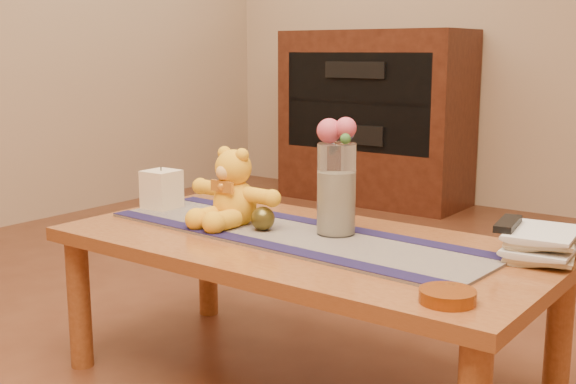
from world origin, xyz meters
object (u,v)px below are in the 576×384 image
Objects in this scene: pillar_candle at (162,189)px; glass_vase at (336,189)px; teddy_bear at (235,188)px; amber_dish at (447,296)px; bronze_ball at (263,219)px; tv_remote at (508,224)px; book_bottom at (507,251)px.

pillar_candle is 0.48× the size of glass_vase.
amber_dish is at bearing -14.32° from teddy_bear.
bronze_ball is at bearing -6.38° from teddy_bear.
glass_vase is 0.48m from tv_remote.
teddy_bear is at bearing -179.38° from book_bottom.
tv_remote is (0.00, -0.01, 0.07)m from book_bottom.
book_bottom is at bearing 13.49° from glass_vase.
teddy_bear is 1.24× the size of glass_vase.
pillar_candle is at bearing 166.62° from amber_dish.
book_bottom is at bearing 94.12° from amber_dish.
tv_remote is at bearing 93.99° from amber_dish.
book_bottom is 1.84× the size of amber_dish.
book_bottom is (0.65, 0.20, -0.03)m from bronze_ball.
pillar_candle reaches higher than amber_dish.
teddy_bear is 2.58× the size of pillar_candle.
glass_vase is 2.14× the size of amber_dish.
teddy_bear is 0.80m from tv_remote.
glass_vase is at bearing -179.15° from book_bottom.
amber_dish reaches higher than book_bottom.
glass_vase is 1.17× the size of book_bottom.
amber_dish is (0.03, -0.43, -0.07)m from tv_remote.
glass_vase reaches higher than pillar_candle.
bronze_ball is 0.58× the size of amber_dish.
teddy_bear is 1.45× the size of book_bottom.
teddy_bear reaches higher than bronze_ball.
pillar_candle reaches higher than tv_remote.
teddy_bear is 0.85m from amber_dish.
bronze_ball reaches higher than book_bottom.
glass_vase is (0.32, 0.07, 0.02)m from teddy_bear.
bronze_ball is 0.69m from book_bottom.
tv_remote is at bearing 16.49° from bronze_ball.
bronze_ball is (0.12, -0.02, -0.07)m from teddy_bear.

